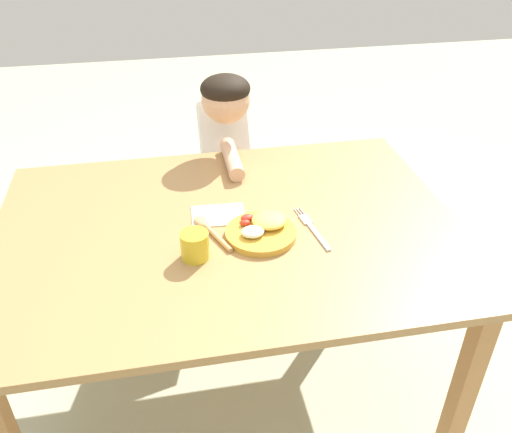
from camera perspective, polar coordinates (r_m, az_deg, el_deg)
The scene contains 8 objects.
ground_plane at distance 2.05m, azimuth -2.39°, elevation -17.38°, with size 8.00×8.00×0.00m, color #B0B193.
dining_table at distance 1.62m, azimuth -2.90°, elevation -3.41°, with size 1.36×0.98×0.70m.
plate at distance 1.53m, azimuth 0.62°, elevation -1.43°, with size 0.20×0.20×0.05m.
fork at distance 1.57m, azimuth 6.01°, elevation -1.26°, with size 0.05×0.23×0.01m.
spoon at distance 1.56m, azimuth -5.16°, elevation -1.19°, with size 0.10×0.19×0.02m.
drinking_cup at distance 1.44m, azimuth -6.54°, elevation -3.08°, with size 0.08×0.08×0.08m, color gold.
person at distance 2.15m, azimuth -3.32°, elevation 4.72°, with size 0.18×0.48×0.99m.
napkin at distance 1.62m, azimuth -4.04°, elevation 0.15°, with size 0.16×0.12×0.00m, color white.
Camera 1 is at (-0.16, -1.29, 1.59)m, focal length 37.51 mm.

